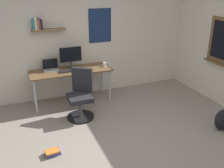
# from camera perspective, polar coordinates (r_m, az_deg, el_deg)

# --- Properties ---
(ground_plane) EXTENTS (5.20, 5.20, 0.00)m
(ground_plane) POSITION_cam_1_polar(r_m,az_deg,el_deg) (4.20, 5.09, -14.11)
(ground_plane) COLOR gray
(ground_plane) RESTS_ON ground
(wall_back) EXTENTS (5.00, 0.30, 2.60)m
(wall_back) POSITION_cam_1_polar(r_m,az_deg,el_deg) (5.80, -5.61, 10.27)
(wall_back) COLOR silver
(wall_back) RESTS_ON ground
(desk) EXTENTS (1.69, 0.62, 0.73)m
(desk) POSITION_cam_1_polar(r_m,az_deg,el_deg) (5.49, -9.14, 2.44)
(desk) COLOR brown
(desk) RESTS_ON ground
(office_chair) EXTENTS (0.56, 0.57, 0.95)m
(office_chair) POSITION_cam_1_polar(r_m,az_deg,el_deg) (4.93, -6.94, -2.94)
(office_chair) COLOR black
(office_chair) RESTS_ON ground
(laptop) EXTENTS (0.31, 0.21, 0.23)m
(laptop) POSITION_cam_1_polar(r_m,az_deg,el_deg) (5.52, -13.42, 3.56)
(laptop) COLOR #ADAFB5
(laptop) RESTS_ON desk
(monitor_primary) EXTENTS (0.46, 0.17, 0.46)m
(monitor_primary) POSITION_cam_1_polar(r_m,az_deg,el_deg) (5.49, -9.16, 6.13)
(monitor_primary) COLOR #38383D
(monitor_primary) RESTS_ON desk
(keyboard) EXTENTS (0.37, 0.13, 0.02)m
(keyboard) POSITION_cam_1_polar(r_m,az_deg,el_deg) (5.37, -9.87, 2.82)
(keyboard) COLOR black
(keyboard) RESTS_ON desk
(computer_mouse) EXTENTS (0.10, 0.06, 0.03)m
(computer_mouse) POSITION_cam_1_polar(r_m,az_deg,el_deg) (5.43, -6.99, 3.27)
(computer_mouse) COLOR #262628
(computer_mouse) RESTS_ON desk
(coffee_mug) EXTENTS (0.08, 0.08, 0.09)m
(coffee_mug) POSITION_cam_1_polar(r_m,az_deg,el_deg) (5.62, -1.70, 4.40)
(coffee_mug) COLOR silver
(coffee_mug) RESTS_ON desk
(backpack) EXTENTS (0.32, 0.22, 0.39)m
(backpack) POSITION_cam_1_polar(r_m,az_deg,el_deg) (4.97, 23.40, -7.27)
(backpack) COLOR black
(backpack) RESTS_ON ground
(book_stack_on_floor) EXTENTS (0.24, 0.19, 0.08)m
(book_stack_on_floor) POSITION_cam_1_polar(r_m,az_deg,el_deg) (4.15, -13.00, -14.51)
(book_stack_on_floor) COLOR #3851B2
(book_stack_on_floor) RESTS_ON ground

